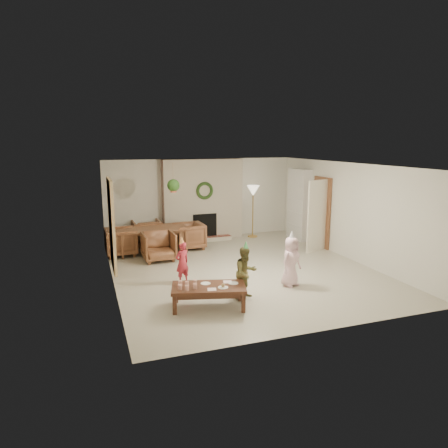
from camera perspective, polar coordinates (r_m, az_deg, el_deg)
name	(u,v)px	position (r m, az deg, el deg)	size (l,w,h in m)	color
floor	(241,269)	(9.89, 2.41, -6.29)	(7.00, 7.00, 0.00)	#B7B29E
ceiling	(242,165)	(9.43, 2.54, 8.32)	(7.00, 7.00, 0.00)	white
wall_back	(201,199)	(12.86, -3.26, 3.59)	(7.00, 7.00, 0.00)	silver
wall_front	(323,258)	(6.55, 13.83, -4.62)	(7.00, 7.00, 0.00)	silver
wall_left	(110,227)	(8.95, -15.70, -0.37)	(7.00, 7.00, 0.00)	silver
wall_right	(349,211)	(11.03, 17.14, 1.75)	(7.00, 7.00, 0.00)	silver
fireplace_mass	(203,199)	(12.67, -3.01, 3.47)	(2.50, 0.40, 2.50)	#4E1614
fireplace_hearth	(206,239)	(12.57, -2.51, -2.12)	(1.60, 0.30, 0.12)	maroon
fireplace_firebox	(205,226)	(12.64, -2.75, -0.23)	(0.75, 0.12, 0.75)	black
fireplace_wreath	(205,191)	(12.41, -2.73, 4.70)	(0.54, 0.54, 0.10)	#1C3815
floor_lamp_base	(252,236)	(13.14, 4.03, -1.72)	(0.31, 0.31, 0.03)	gold
floor_lamp_post	(253,213)	(12.99, 4.08, 1.54)	(0.03, 0.03, 1.50)	gold
floor_lamp_shade	(253,191)	(12.88, 4.12, 4.70)	(0.40, 0.40, 0.33)	beige
bookshelf_carcass	(299,204)	(12.87, 10.51, 2.75)	(0.30, 1.00, 2.20)	white
bookshelf_shelf_a	(298,225)	(12.98, 10.33, -0.09)	(0.30, 0.92, 0.03)	white
bookshelf_shelf_b	(298,212)	(12.90, 10.39, 1.65)	(0.30, 0.92, 0.03)	white
bookshelf_shelf_c	(299,200)	(12.84, 10.46, 3.41)	(0.30, 0.92, 0.03)	white
bookshelf_shelf_d	(299,187)	(12.79, 10.52, 5.18)	(0.30, 0.92, 0.03)	white
books_row_lower	(300,221)	(12.81, 10.60, 0.39)	(0.20, 0.40, 0.24)	#AC461F
books_row_mid	(297,208)	(12.91, 10.23, 2.29)	(0.20, 0.44, 0.24)	#276691
books_row_upper	(300,196)	(12.73, 10.62, 3.92)	(0.20, 0.36, 0.22)	olive
door_frame	(322,212)	(12.02, 13.57, 1.61)	(0.05, 0.86, 2.04)	brown
door_leaf	(317,216)	(11.51, 12.98, 1.10)	(0.05, 0.80, 2.00)	beige
curtain_panel	(112,225)	(9.15, -15.53, -0.11)	(0.06, 1.20, 2.00)	beige
dining_table	(152,240)	(11.41, -10.05, -2.27)	(1.93, 1.07, 0.68)	brown
dining_chair_near	(159,246)	(10.60, -9.18, -3.11)	(0.80, 0.82, 0.75)	brown
dining_chair_far	(147,233)	(12.21, -10.81, -1.21)	(0.80, 0.82, 0.75)	brown
dining_chair_left	(121,242)	(11.28, -14.28, -2.42)	(0.80, 0.82, 0.75)	brown
dining_chair_right	(189,236)	(11.64, -4.93, -1.68)	(0.80, 0.82, 0.75)	brown
hanging_plant_cord	(173,176)	(10.52, -7.17, 6.67)	(0.01, 0.01, 0.70)	tan
hanging_plant_pot	(173,190)	(10.55, -7.13, 4.77)	(0.16, 0.16, 0.12)	#AD4D37
hanging_plant_foliage	(173,185)	(10.54, -7.14, 5.42)	(0.32, 0.32, 0.32)	#204617
coffee_table_top	(209,288)	(7.57, -2.18, -8.93)	(1.36, 0.68, 0.06)	#4C2819
coffee_table_apron	(209,291)	(7.60, -2.18, -9.44)	(1.25, 0.57, 0.08)	#4C2819
coffee_leg_fl	(175,305)	(7.40, -6.95, -11.25)	(0.07, 0.07, 0.35)	#4C2819
coffee_leg_fr	(243,303)	(7.44, 2.74, -11.05)	(0.07, 0.07, 0.35)	#4C2819
coffee_leg_bl	(176,294)	(7.91, -6.76, -9.70)	(0.07, 0.07, 0.35)	#4C2819
coffee_leg_br	(240,292)	(7.94, 2.26, -9.52)	(0.07, 0.07, 0.35)	#4C2819
cup_a	(180,287)	(7.40, -6.23, -8.84)	(0.07, 0.07, 0.09)	silver
cup_b	(180,283)	(7.60, -6.17, -8.29)	(0.07, 0.07, 0.09)	silver
cup_c	(187,288)	(7.35, -5.26, -8.97)	(0.07, 0.07, 0.09)	silver
cup_d	(187,284)	(7.54, -5.23, -8.41)	(0.07, 0.07, 0.09)	silver
cup_e	(195,286)	(7.42, -4.11, -8.73)	(0.07, 0.07, 0.09)	silver
cup_f	(195,282)	(7.62, -4.11, -8.19)	(0.07, 0.07, 0.09)	silver
plate_a	(206,283)	(7.68, -2.61, -8.36)	(0.19, 0.19, 0.01)	white
plate_b	(223,287)	(7.47, -0.13, -8.91)	(0.19, 0.19, 0.01)	white
plate_c	(233,283)	(7.68, 1.33, -8.32)	(0.19, 0.19, 0.01)	white
food_scoop	(223,285)	(7.46, -0.13, -8.62)	(0.07, 0.07, 0.07)	tan
napkin_left	(212,289)	(7.39, -1.72, -9.18)	(0.16, 0.16, 0.01)	#FFBBC7
napkin_right	(227,282)	(7.75, 0.49, -8.14)	(0.16, 0.16, 0.01)	#FFBBC7
child_red	(182,263)	(8.83, -5.90, -5.44)	(0.34, 0.22, 0.92)	maroon
party_hat_red	(182,240)	(8.70, -5.97, -2.29)	(0.13, 0.13, 0.17)	#F4DF51
child_plaid	(246,273)	(7.98, 3.06, -6.85)	(0.50, 0.39, 1.03)	brown
party_hat_plaid	(246,245)	(7.82, 3.10, -2.99)	(0.12, 0.12, 0.17)	#51BD66
child_pink	(291,261)	(8.73, 9.41, -5.22)	(0.52, 0.34, 1.07)	#EFBFCC
party_hat_pink	(292,235)	(8.58, 9.54, -1.51)	(0.14, 0.14, 0.19)	silver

